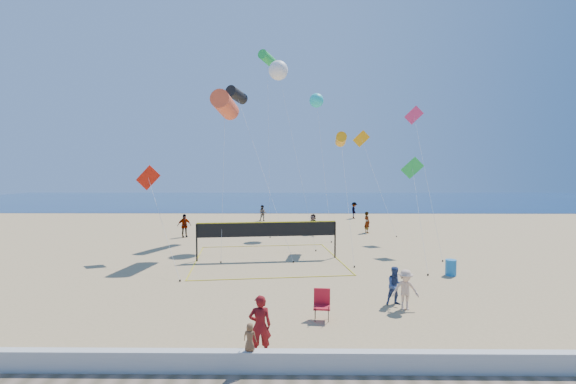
{
  "coord_description": "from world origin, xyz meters",
  "views": [
    {
      "loc": [
        -0.94,
        -13.22,
        5.47
      ],
      "look_at": [
        -1.08,
        2.0,
        4.67
      ],
      "focal_mm": 24.0,
      "sensor_mm": 36.0,
      "label": 1
    }
  ],
  "objects_px": {
    "camp_chair": "(322,302)",
    "volleyball_net": "(267,234)",
    "woman": "(260,326)",
    "trash_barrel": "(451,268)"
  },
  "relations": [
    {
      "from": "volleyball_net",
      "to": "trash_barrel",
      "type": "bearing_deg",
      "value": -27.5
    },
    {
      "from": "trash_barrel",
      "to": "volleyball_net",
      "type": "distance_m",
      "value": 10.64
    },
    {
      "from": "woman",
      "to": "camp_chair",
      "type": "bearing_deg",
      "value": -135.3
    },
    {
      "from": "woman",
      "to": "trash_barrel",
      "type": "height_order",
      "value": "woman"
    },
    {
      "from": "camp_chair",
      "to": "volleyball_net",
      "type": "distance_m",
      "value": 10.17
    },
    {
      "from": "camp_chair",
      "to": "volleyball_net",
      "type": "xyz_separation_m",
      "value": [
        -2.64,
        9.78,
        0.98
      ]
    },
    {
      "from": "woman",
      "to": "volleyball_net",
      "type": "xyz_separation_m",
      "value": [
        -0.58,
        12.66,
        0.69
      ]
    },
    {
      "from": "camp_chair",
      "to": "volleyball_net",
      "type": "relative_size",
      "value": 0.13
    },
    {
      "from": "trash_barrel",
      "to": "volleyball_net",
      "type": "xyz_separation_m",
      "value": [
        -9.93,
        3.65,
        1.2
      ]
    },
    {
      "from": "woman",
      "to": "trash_barrel",
      "type": "xyz_separation_m",
      "value": [
        9.35,
        9.01,
        -0.5
      ]
    }
  ]
}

